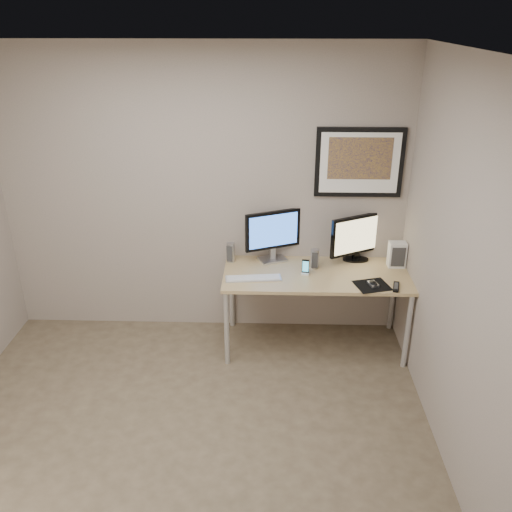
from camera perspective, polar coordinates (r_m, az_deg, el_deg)
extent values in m
plane|color=#4C402F|center=(4.05, -7.83, -19.58)|extent=(3.60, 3.60, 0.00)
plane|color=white|center=(2.94, -10.88, 20.09)|extent=(3.60, 3.60, 0.00)
plane|color=gray|center=(4.84, -5.58, 6.26)|extent=(3.60, 0.00, 3.60)
plane|color=gray|center=(3.45, 21.82, -3.29)|extent=(0.00, 3.40, 3.40)
cube|color=#99764A|center=(4.72, 6.34, -1.97)|extent=(1.60, 0.70, 0.03)
cylinder|color=silver|center=(4.63, -3.10, -7.61)|extent=(0.04, 0.04, 0.70)
cylinder|color=silver|center=(5.16, -2.55, -3.96)|extent=(0.04, 0.04, 0.70)
cylinder|color=silver|center=(4.75, 15.66, -7.65)|extent=(0.04, 0.04, 0.70)
cylinder|color=silver|center=(5.27, 14.20, -4.09)|extent=(0.04, 0.04, 0.70)
cube|color=black|center=(4.76, 10.83, 9.63)|extent=(0.75, 0.03, 0.60)
cube|color=white|center=(4.74, 10.86, 9.57)|extent=(0.67, 0.00, 0.52)
cube|color=gold|center=(4.73, 10.90, 10.03)|extent=(0.54, 0.00, 0.36)
cube|color=#B4B4B9|center=(4.92, 1.74, -0.33)|extent=(0.29, 0.25, 0.02)
cube|color=#B4B4B9|center=(4.90, 1.75, 0.30)|extent=(0.06, 0.05, 0.10)
cube|color=black|center=(4.81, 1.78, 2.75)|extent=(0.49, 0.23, 0.35)
cube|color=#2655AE|center=(4.79, 1.78, 2.67)|extent=(0.42, 0.19, 0.29)
cube|color=black|center=(5.00, 10.44, -0.34)|extent=(0.27, 0.22, 0.02)
cube|color=black|center=(4.99, 10.47, 0.03)|extent=(0.07, 0.06, 0.05)
cube|color=black|center=(4.91, 10.65, 2.23)|extent=(0.50, 0.29, 0.36)
cube|color=#CFBA83|center=(4.89, 10.68, 2.15)|extent=(0.44, 0.24, 0.31)
cylinder|color=#B4B4B9|center=(4.87, -2.66, 0.38)|extent=(0.09, 0.09, 0.18)
cylinder|color=#B4B4B9|center=(4.77, 6.20, -0.28)|extent=(0.07, 0.07, 0.18)
cube|color=black|center=(4.65, 5.24, -1.16)|extent=(0.07, 0.07, 0.14)
cube|color=#BABABF|center=(4.58, -0.29, -2.34)|extent=(0.48, 0.18, 0.02)
cube|color=black|center=(4.57, 12.13, -3.05)|extent=(0.32, 0.30, 0.00)
ellipsoid|color=black|center=(4.57, 12.24, -2.82)|extent=(0.09, 0.12, 0.03)
cube|color=black|center=(4.58, 14.53, -3.14)|extent=(0.09, 0.18, 0.02)
cube|color=silver|center=(4.92, 14.61, 0.16)|extent=(0.15, 0.11, 0.23)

